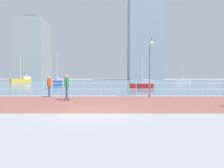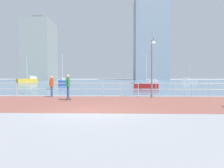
{
  "view_description": "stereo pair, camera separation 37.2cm",
  "coord_description": "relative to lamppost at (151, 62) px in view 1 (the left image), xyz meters",
  "views": [
    {
      "loc": [
        0.88,
        -9.65,
        1.59
      ],
      "look_at": [
        0.81,
        4.2,
        1.1
      ],
      "focal_mm": 33.62,
      "sensor_mm": 36.0,
      "label": 1
    },
    {
      "loc": [
        1.25,
        -9.64,
        1.59
      ],
      "look_at": [
        0.81,
        4.2,
        1.1
      ],
      "focal_mm": 33.62,
      "sensor_mm": 36.0,
      "label": 2
    }
  ],
  "objects": [
    {
      "name": "sailboat_ivory",
      "position": [
        -25.72,
        36.78,
        -2.07
      ],
      "size": [
        4.59,
        4.52,
        6.91
      ],
      "color": "gold",
      "rests_on": "ground"
    },
    {
      "name": "harbor_water",
      "position": [
        -3.78,
        45.77,
        -2.72
      ],
      "size": [
        180.0,
        88.0,
        0.0
      ],
      "primitive_type": "cube",
      "color": "slate",
      "rests_on": "ground"
    },
    {
      "name": "tower_concrete",
      "position": [
        13.82,
        93.07,
        18.58
      ],
      "size": [
        16.38,
        16.46,
        44.27
      ],
      "color": "#8493A3",
      "rests_on": "ground"
    },
    {
      "name": "sailboat_red",
      "position": [
        14.88,
        36.78,
        -2.26
      ],
      "size": [
        3.58,
        2.42,
        4.84
      ],
      "color": "white",
      "rests_on": "ground"
    },
    {
      "name": "bystander",
      "position": [
        -7.8,
        0.42,
        -1.77
      ],
      "size": [
        0.26,
        0.55,
        1.63
      ],
      "color": "#384C7A",
      "rests_on": "ground"
    },
    {
      "name": "sailboat_blue",
      "position": [
        -12.94,
        22.5,
        -2.16
      ],
      "size": [
        2.56,
        4.38,
        5.89
      ],
      "color": "#284799",
      "rests_on": "ground"
    },
    {
      "name": "sailboat_yellow",
      "position": [
        1.35,
        12.72,
        -2.29
      ],
      "size": [
        3.42,
        1.77,
        4.6
      ],
      "color": "#B21E1E",
      "rests_on": "ground"
    },
    {
      "name": "tower_glass",
      "position": [
        -39.56,
        81.78,
        11.17
      ],
      "size": [
        12.36,
        15.58,
        29.45
      ],
      "color": "#939993",
      "rests_on": "ground"
    },
    {
      "name": "ground",
      "position": [
        -3.78,
        33.77,
        -2.73
      ],
      "size": [
        220.0,
        220.0,
        0.0
      ],
      "primitive_type": "plane",
      "color": "gray"
    },
    {
      "name": "brick_paving",
      "position": [
        -3.78,
        -3.08,
        -2.72
      ],
      "size": [
        28.0,
        7.7,
        0.01
      ],
      "primitive_type": "cube",
      "color": "brown",
      "rests_on": "ground"
    },
    {
      "name": "skateboarder",
      "position": [
        -5.94,
        -1.88,
        -1.69
      ],
      "size": [
        0.41,
        0.55,
        1.72
      ],
      "color": "black",
      "rests_on": "ground"
    },
    {
      "name": "waterfront_railing",
      "position": [
        -3.78,
        0.77,
        -1.98
      ],
      "size": [
        25.25,
        0.06,
        1.08
      ],
      "color": "#B2BCC1",
      "rests_on": "ground"
    },
    {
      "name": "lamppost",
      "position": [
        0.0,
        0.0,
        0.0
      ],
      "size": [
        0.36,
        0.82,
        4.93
      ],
      "color": "slate",
      "rests_on": "ground"
    }
  ]
}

